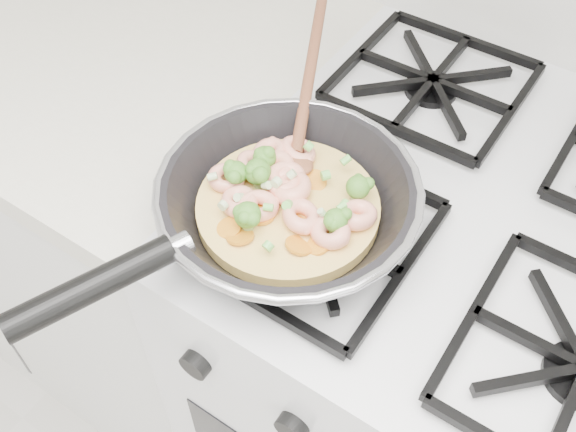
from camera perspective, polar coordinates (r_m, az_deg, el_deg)
The scene contains 3 objects.
stove at distance 1.15m, azimuth 12.04°, elevation -13.79°, with size 0.60×0.60×0.92m.
counter_left at distance 1.45m, azimuth -17.31°, elevation 2.46°, with size 1.00×0.60×0.90m.
skillet at distance 0.69m, azimuth -0.34°, elevation 1.37°, with size 0.29×0.59×0.09m.
Camera 1 is at (0.08, 1.16, 1.48)m, focal length 41.11 mm.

